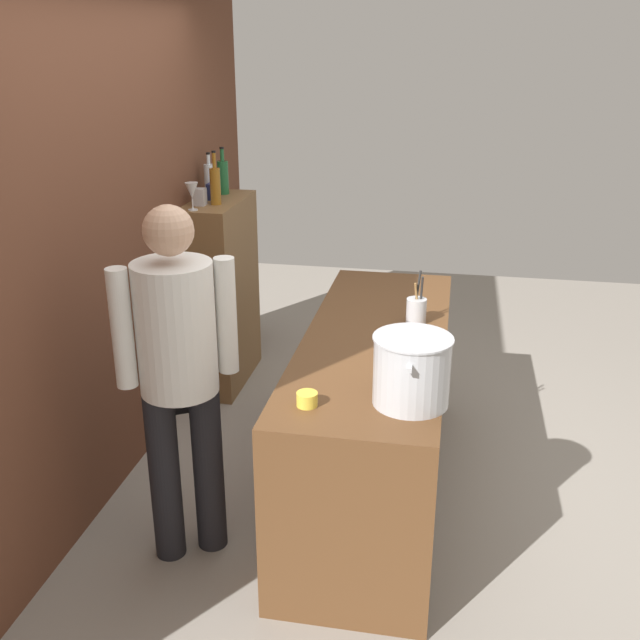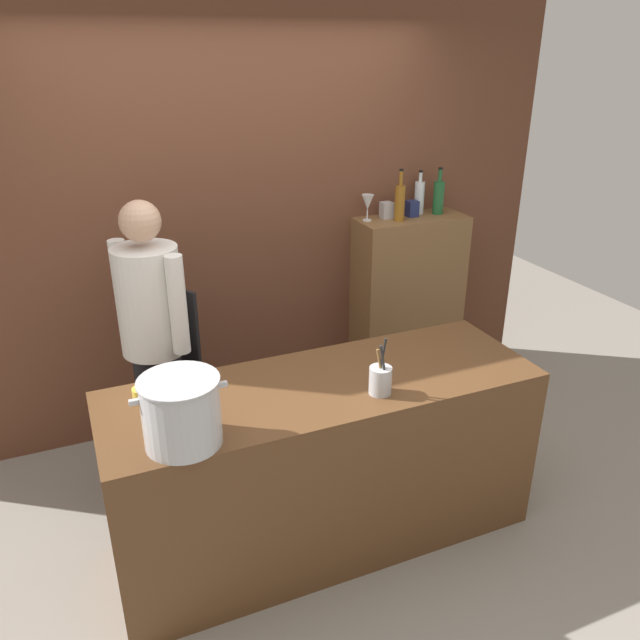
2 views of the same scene
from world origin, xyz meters
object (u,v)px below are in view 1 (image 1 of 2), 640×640
Objects in this scene: spice_tin_silver at (200,197)px; wine_glass_short at (192,191)px; wine_bottle_clear at (209,180)px; wine_bottle_amber at (215,185)px; utensil_crock at (416,310)px; wine_bottle_green at (223,176)px; stockpot_large at (412,370)px; chef at (178,364)px; spice_tin_navy at (213,192)px; butter_jar at (307,399)px.

wine_glass_short is at bearing -178.12° from spice_tin_silver.
wine_bottle_clear is 0.27m from spice_tin_silver.
wine_bottle_amber is at bearing -63.82° from spice_tin_silver.
wine_bottle_green reaches higher than utensil_crock.
chef is at bearing 87.02° from stockpot_large.
chef is 15.64× the size of spice_tin_navy.
butter_jar is at bearing -152.46° from spice_tin_navy.
wine_bottle_amber is at bearing 38.24° from stockpot_large.
spice_tin_navy is at bearing 37.43° from stockpot_large.
chef is at bearing 131.23° from utensil_crock.
wine_bottle_clear is at bearing 53.91° from utensil_crock.
spice_tin_navy is (-0.08, -0.05, -0.06)m from wine_bottle_clear.
butter_jar is 2.27m from spice_tin_navy.
stockpot_large is 0.91m from utensil_crock.
chef is at bearing -167.69° from wine_bottle_amber.
wine_glass_short reaches higher than butter_jar.
utensil_crock is at bearing -122.14° from wine_bottle_amber.
stockpot_large is 2.26m from spice_tin_silver.
spice_tin_silver is (-0.18, 0.03, 0.00)m from spice_tin_navy.
butter_jar is at bearing -152.30° from wine_bottle_amber.
stockpot_large is 0.43m from butter_jar.
spice_tin_silver is (0.80, 1.43, 0.37)m from utensil_crock.
wine_glass_short is at bearing 155.48° from wine_bottle_amber.
spice_tin_silver is at bearing 60.91° from utensil_crock.
utensil_crock is 0.89× the size of wine_bottle_green.
wine_glass_short is (1.65, 1.06, 0.48)m from butter_jar.
wine_glass_short is 1.59× the size of spice_tin_silver.
wine_bottle_clear is 0.41m from wine_glass_short.
stockpot_large is at bearing -139.21° from spice_tin_silver.
utensil_crock is 3.25× the size of butter_jar.
chef is at bearing -163.10° from wine_glass_short.
spice_tin_silver reaches higher than utensil_crock.
chef is 5.67× the size of wine_bottle_clear.
wine_bottle_amber is at bearing -170.41° from wine_bottle_green.
butter_jar is 2.38m from wine_bottle_clear.
spice_tin_silver is (1.65, 0.46, 0.38)m from chef.
wine_glass_short is 0.33m from spice_tin_navy.
utensil_crock is 1.75m from spice_tin_navy.
chef is 2.12m from wine_bottle_green.
chef is at bearing -168.14° from wine_bottle_green.
wine_bottle_green is 0.53m from wine_glass_short.
stockpot_large is at bearing -145.45° from wine_bottle_green.
wine_bottle_green is 0.39m from spice_tin_silver.
utensil_crock is at bearing -119.09° from spice_tin_silver.
stockpot_large is 3.57× the size of spice_tin_navy.
stockpot_large is 1.30× the size of wine_bottle_clear.
utensil_crock is 1.63m from wine_glass_short.
chef is 4.37× the size of stockpot_large.
wine_bottle_amber is at bearing 57.86° from utensil_crock.
wine_bottle_amber is (1.84, 0.97, 0.49)m from butter_jar.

